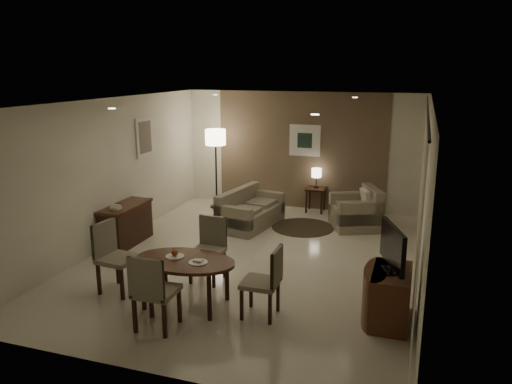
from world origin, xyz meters
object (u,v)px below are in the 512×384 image
(chair_far, at_px, (207,251))
(floor_lamp, at_px, (216,169))
(armchair, at_px, (355,208))
(chair_left, at_px, (118,258))
(sofa, at_px, (251,208))
(console_desk, at_px, (126,224))
(tv_cabinet, at_px, (391,296))
(dining_table, at_px, (186,282))
(side_table, at_px, (316,200))
(chair_right, at_px, (260,282))
(chair_near, at_px, (156,290))

(chair_far, height_order, floor_lamp, floor_lamp)
(armchair, bearing_deg, chair_left, -58.47)
(chair_far, height_order, sofa, chair_far)
(console_desk, relative_size, sofa, 0.74)
(tv_cabinet, xyz_separation_m, chair_left, (-3.85, -0.33, 0.17))
(console_desk, distance_m, tv_cabinet, 5.11)
(dining_table, height_order, chair_left, chair_left)
(side_table, bearing_deg, dining_table, -98.45)
(tv_cabinet, distance_m, armchair, 3.93)
(console_desk, relative_size, dining_table, 0.84)
(chair_far, bearing_deg, armchair, 63.44)
(dining_table, bearing_deg, chair_left, 175.99)
(dining_table, xyz_separation_m, side_table, (0.76, 5.14, -0.06))
(tv_cabinet, xyz_separation_m, chair_far, (-2.77, 0.43, 0.14))
(console_desk, xyz_separation_m, dining_table, (2.16, -1.90, -0.04))
(armchair, relative_size, side_table, 1.70)
(floor_lamp, bearing_deg, armchair, -9.25)
(chair_right, bearing_deg, floor_lamp, -151.49)
(sofa, bearing_deg, tv_cabinet, -127.14)
(tv_cabinet, xyz_separation_m, chair_right, (-1.65, -0.38, 0.13))
(tv_cabinet, distance_m, chair_left, 3.86)
(console_desk, distance_m, floor_lamp, 2.97)
(chair_right, xyz_separation_m, sofa, (-1.37, 3.64, -0.10))
(console_desk, distance_m, chair_near, 3.34)
(console_desk, xyz_separation_m, armchair, (3.94, 2.31, 0.05))
(chair_right, bearing_deg, armchair, 170.15)
(tv_cabinet, bearing_deg, armchair, 103.98)
(chair_near, distance_m, armchair, 5.24)
(chair_far, relative_size, chair_right, 1.02)
(chair_left, height_order, chair_right, chair_left)
(chair_left, bearing_deg, chair_near, -119.89)
(tv_cabinet, relative_size, armchair, 0.95)
(side_table, bearing_deg, chair_far, -100.61)
(tv_cabinet, bearing_deg, chair_far, 171.16)
(chair_right, relative_size, armchair, 1.02)
(chair_left, relative_size, side_table, 1.88)
(console_desk, xyz_separation_m, chair_near, (2.10, -2.59, 0.14))
(chair_left, xyz_separation_m, side_table, (1.88, 5.06, -0.25))
(tv_cabinet, xyz_separation_m, floor_lamp, (-4.26, 4.35, 0.57))
(tv_cabinet, relative_size, floor_lamp, 0.49)
(chair_near, bearing_deg, tv_cabinet, -159.43)
(tv_cabinet, bearing_deg, side_table, 112.56)
(side_table, bearing_deg, sofa, -125.67)
(dining_table, bearing_deg, floor_lamp, 107.84)
(chair_right, bearing_deg, dining_table, -89.11)
(chair_far, height_order, chair_right, chair_far)
(sofa, distance_m, armchair, 2.15)
(floor_lamp, bearing_deg, chair_far, -69.21)
(console_desk, relative_size, armchair, 1.27)
(tv_cabinet, xyz_separation_m, side_table, (-1.97, 4.73, -0.07))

